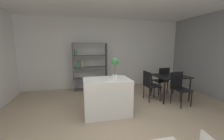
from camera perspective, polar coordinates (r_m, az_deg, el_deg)
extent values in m
plane|color=tan|center=(3.40, 2.27, -20.67)|extent=(9.93, 9.93, 0.00)
cube|color=silver|center=(5.96, -5.48, 6.49)|extent=(7.21, 0.06, 2.81)
cube|color=white|center=(3.67, -2.07, -10.53)|extent=(1.14, 0.75, 0.91)
cylinder|color=white|center=(3.58, 1.08, -2.72)|extent=(0.15, 0.15, 0.09)
cylinder|color=#476633|center=(3.55, 1.09, 0.10)|extent=(0.01, 0.01, 0.27)
sphere|color=#30793A|center=(3.52, 1.10, 3.30)|extent=(0.18, 0.18, 0.18)
cube|color=#4C4C51|center=(5.63, -15.22, 1.02)|extent=(0.02, 0.33, 1.83)
cube|color=#4C4C51|center=(5.72, -2.33, 1.48)|extent=(0.02, 0.33, 1.83)
cube|color=#4C4C51|center=(5.58, -8.96, 10.46)|extent=(1.30, 0.33, 0.02)
cube|color=#4C4C51|center=(5.83, -8.50, -7.55)|extent=(1.30, 0.33, 0.02)
cube|color=#4C4C51|center=(5.72, -8.61, -3.17)|extent=(1.25, 0.33, 0.02)
cube|color=#4C4C51|center=(5.64, -8.72, 1.26)|extent=(1.25, 0.33, 0.02)
cube|color=#4C4C51|center=(5.59, -8.84, 5.78)|extent=(1.25, 0.33, 0.02)
cube|color=#338E4C|center=(5.61, -13.35, 2.26)|extent=(0.06, 0.27, 0.21)
cube|color=#2D6BAD|center=(5.61, -12.60, 2.02)|extent=(0.05, 0.27, 0.16)
cube|color=gold|center=(5.61, -11.91, 2.31)|extent=(0.04, 0.27, 0.21)
cube|color=gold|center=(5.61, -11.44, 2.26)|extent=(0.03, 0.27, 0.20)
cube|color=#38383D|center=(5.57, -14.54, 6.84)|extent=(0.03, 0.27, 0.22)
cube|color=#338E4C|center=(5.57, -13.90, 6.76)|extent=(0.05, 0.27, 0.20)
cube|color=black|center=(4.99, 22.13, -2.20)|extent=(1.00, 0.90, 0.03)
cylinder|color=black|center=(4.53, 20.08, -8.27)|extent=(0.04, 0.04, 0.74)
cylinder|color=black|center=(5.06, 28.53, -7.04)|extent=(0.04, 0.04, 0.74)
cylinder|color=black|center=(5.18, 15.35, -5.84)|extent=(0.04, 0.04, 0.74)
cylinder|color=black|center=(5.64, 23.28, -5.03)|extent=(0.04, 0.04, 0.74)
cube|color=black|center=(4.74, 15.73, -6.05)|extent=(0.45, 0.44, 0.03)
cube|color=black|center=(4.58, 13.64, -3.41)|extent=(0.04, 0.43, 0.45)
cylinder|color=black|center=(4.75, 18.73, -9.20)|extent=(0.03, 0.03, 0.46)
cylinder|color=black|center=(5.05, 16.43, -7.97)|extent=(0.03, 0.03, 0.46)
cylinder|color=black|center=(4.56, 14.67, -9.77)|extent=(0.03, 0.03, 0.46)
cylinder|color=black|center=(4.87, 12.55, -8.44)|extent=(0.03, 0.03, 0.46)
cube|color=black|center=(4.62, 25.99, -7.01)|extent=(0.49, 0.50, 0.03)
cube|color=black|center=(4.70, 24.36, -3.49)|extent=(0.43, 0.09, 0.47)
cylinder|color=black|center=(4.44, 25.93, -10.98)|extent=(0.03, 0.03, 0.46)
cylinder|color=black|center=(4.70, 29.09, -10.08)|extent=(0.03, 0.03, 0.46)
cylinder|color=black|center=(4.69, 22.45, -9.63)|extent=(0.03, 0.03, 0.46)
cylinder|color=black|center=(4.95, 25.63, -8.88)|extent=(0.03, 0.03, 0.46)
cube|color=black|center=(5.52, 18.54, -4.10)|extent=(0.46, 0.49, 0.03)
cube|color=black|center=(5.30, 20.06, -1.85)|extent=(0.42, 0.07, 0.50)
cylinder|color=black|center=(5.84, 18.67, -5.78)|extent=(0.03, 0.03, 0.45)
cylinder|color=black|center=(5.63, 15.72, -6.18)|extent=(0.03, 0.03, 0.45)
cylinder|color=black|center=(5.54, 21.14, -6.72)|extent=(0.03, 0.03, 0.45)
cylinder|color=black|center=(5.32, 18.13, -7.21)|extent=(0.03, 0.03, 0.45)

